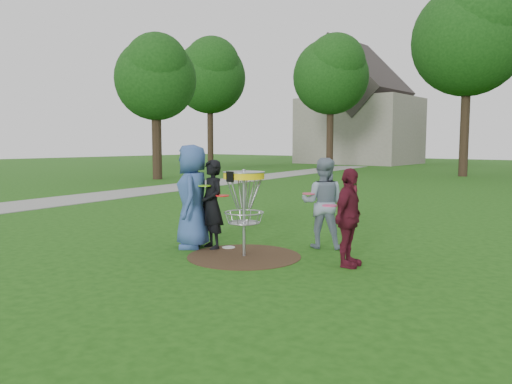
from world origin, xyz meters
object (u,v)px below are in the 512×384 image
Objects in this scene: player_black at (212,204)px; player_maroon at (349,218)px; player_grey at (323,203)px; disc_golf_basket at (244,192)px; player_blue at (193,196)px.

player_black is 1.05× the size of player_maroon.
player_grey is at bearing 39.44° from player_maroon.
disc_golf_basket is (-0.61, -1.36, 0.25)m from player_grey.
player_maroon is at bearing 113.39° from player_grey.
player_blue reaches higher than player_maroon.
player_black is 1.88m from player_grey.
player_blue is 1.17× the size of player_black.
player_black is 0.87m from disc_golf_basket.
disc_golf_basket is (0.81, -0.13, 0.27)m from player_black.
player_blue is at bearing 92.35° from player_maroon.
disc_golf_basket is at bearing 41.81° from player_grey.
disc_golf_basket is (-1.58, -0.46, 0.30)m from player_maroon.
player_blue is 1.13m from disc_golf_basket.
disc_golf_basket is (1.12, 0.03, 0.14)m from player_blue.
player_blue is at bearing 14.76° from player_grey.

